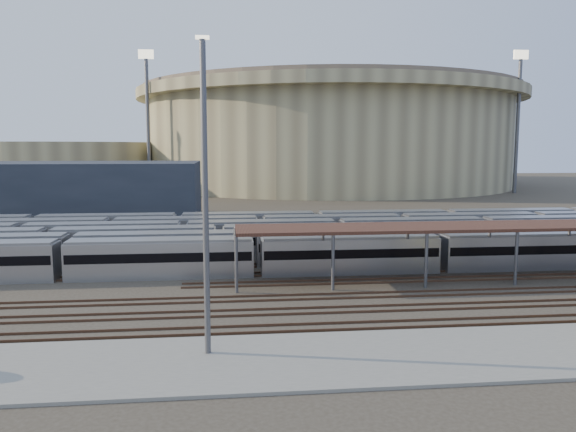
# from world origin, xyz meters

# --- Properties ---
(ground) EXTENTS (420.00, 420.00, 0.00)m
(ground) POSITION_xyz_m (0.00, 0.00, 0.00)
(ground) COLOR #383026
(ground) RESTS_ON ground
(apron) EXTENTS (50.00, 9.00, 0.20)m
(apron) POSITION_xyz_m (-5.00, -15.00, 0.10)
(apron) COLOR gray
(apron) RESTS_ON ground
(subway_trains) EXTENTS (127.19, 23.90, 3.60)m
(subway_trains) POSITION_xyz_m (0.14, 18.50, 1.80)
(subway_trains) COLOR #ADAEB2
(subway_trains) RESTS_ON ground
(inspection_shed) EXTENTS (60.30, 6.00, 5.30)m
(inspection_shed) POSITION_xyz_m (22.00, 4.00, 4.98)
(inspection_shed) COLOR #515155
(inspection_shed) RESTS_ON ground
(empty_tracks) EXTENTS (170.00, 9.62, 0.18)m
(empty_tracks) POSITION_xyz_m (0.00, -5.00, 0.09)
(empty_tracks) COLOR #4C3323
(empty_tracks) RESTS_ON ground
(stadium) EXTENTS (124.00, 124.00, 32.50)m
(stadium) POSITION_xyz_m (25.00, 140.00, 16.47)
(stadium) COLOR tan
(stadium) RESTS_ON ground
(secondary_arena) EXTENTS (56.00, 56.00, 14.00)m
(secondary_arena) POSITION_xyz_m (-60.00, 130.00, 7.00)
(secondary_arena) COLOR tan
(secondary_arena) RESTS_ON ground
(service_building) EXTENTS (42.00, 20.00, 10.00)m
(service_building) POSITION_xyz_m (-35.00, 55.00, 5.00)
(service_building) COLOR #1E232D
(service_building) RESTS_ON ground
(floodlight_0) EXTENTS (4.00, 1.00, 38.40)m
(floodlight_0) POSITION_xyz_m (-30.00, 110.00, 20.65)
(floodlight_0) COLOR #515155
(floodlight_0) RESTS_ON ground
(floodlight_2) EXTENTS (4.00, 1.00, 38.40)m
(floodlight_2) POSITION_xyz_m (70.00, 100.00, 20.65)
(floodlight_2) COLOR #515155
(floodlight_2) RESTS_ON ground
(floodlight_3) EXTENTS (4.00, 1.00, 38.40)m
(floodlight_3) POSITION_xyz_m (-10.00, 160.00, 20.65)
(floodlight_3) COLOR #515155
(floodlight_3) RESTS_ON ground
(yard_light_pole) EXTENTS (0.80, 0.36, 18.87)m
(yard_light_pole) POSITION_xyz_m (-9.98, -13.53, 9.72)
(yard_light_pole) COLOR #515155
(yard_light_pole) RESTS_ON apron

